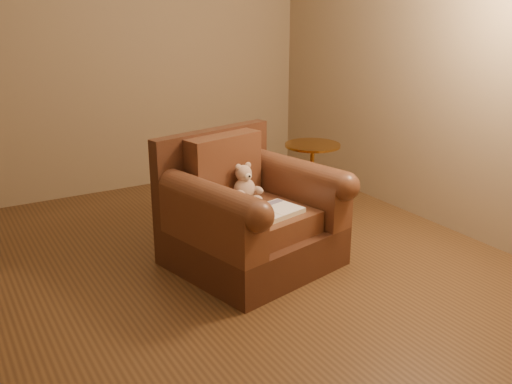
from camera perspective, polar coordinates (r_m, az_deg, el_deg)
floor at (r=3.93m, az=-5.08°, el=-7.66°), size 4.00×4.00×0.00m
room at (r=3.53m, az=-5.91°, el=18.16°), size 4.02×4.02×2.71m
armchair at (r=3.89m, az=-0.81°, el=-2.42°), size 1.16×1.12×0.88m
teddy_bear at (r=3.92m, az=-1.05°, el=0.56°), size 0.20×0.22×0.27m
guidebook at (r=3.67m, az=1.33°, el=-2.11°), size 0.47×0.35×0.03m
side_table at (r=4.74m, az=5.57°, el=1.37°), size 0.45×0.45×0.63m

